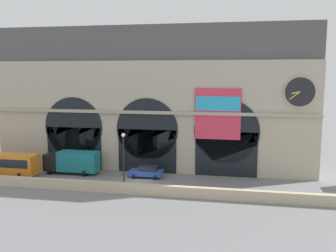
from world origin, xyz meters
The scene contains 6 objects.
ground_plane centered at (0.00, 0.00, 0.00)m, with size 200.00×200.00×0.00m, color slate.
quay_parapet_wall centered at (0.00, -4.44, 0.61)m, with size 90.00×0.70×1.21m, color #BCAD8C.
station_building centered at (0.03, 8.00, 9.89)m, with size 45.62×6.38×20.30m.
box_truck_midwest centered at (-9.97, 2.37, 1.70)m, with size 7.50×2.91×3.12m.
car_center centered at (0.55, 2.36, 0.80)m, with size 4.40×2.22×1.55m.
street_lamp_quayside centered at (-0.67, -3.64, 4.41)m, with size 0.44×0.44×6.90m.
Camera 1 is at (12.32, -43.96, 13.77)m, focal length 39.51 mm.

